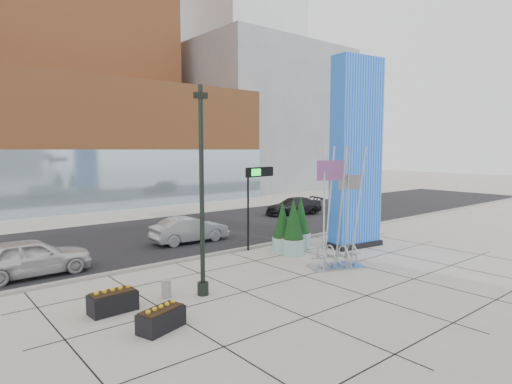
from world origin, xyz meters
TOP-DOWN VIEW (x-y plane):
  - ground at (0.00, 0.00)m, footprint 160.00×160.00m
  - street_asphalt at (0.00, 10.00)m, footprint 80.00×12.00m
  - curb_edge at (0.00, 4.00)m, footprint 80.00×0.30m
  - tower_podium at (1.00, 27.00)m, footprint 34.00×10.00m
  - tower_glass_front at (1.00, 22.20)m, footprint 34.00×0.60m
  - building_grey_parking at (26.00, 32.00)m, footprint 20.00×18.00m
  - building_pale_office at (36.00, 48.00)m, footprint 16.00×16.00m
  - blue_pylon at (6.84, 1.03)m, footprint 3.03×1.67m
  - lamp_post at (-3.29, -0.34)m, footprint 0.48×0.39m
  - public_art_sculpture at (3.02, -1.00)m, footprint 2.54×1.93m
  - concrete_bollard at (-4.40, 0.21)m, footprint 0.32×0.32m
  - overhead_street_sign at (2.70, 3.80)m, footprint 1.94×0.47m
  - round_planter_east at (4.60, 2.72)m, footprint 1.04×1.04m
  - round_planter_mid at (3.20, 2.60)m, footprint 1.00×1.00m
  - round_planter_west at (3.17, 1.80)m, footprint 1.08×1.08m
  - box_planter_north at (-6.27, 0.10)m, footprint 1.44×0.76m
  - box_planter_south at (-5.73, -2.04)m, footprint 1.46×1.03m
  - car_white_west at (-7.36, 5.80)m, footprint 4.49×1.83m
  - car_silver_mid at (0.71, 7.24)m, footprint 4.24×1.66m
  - car_dark_east at (11.98, 10.74)m, footprint 4.81×2.83m

SIDE VIEW (x-z plane):
  - ground at x=0.00m, z-range 0.00..0.00m
  - street_asphalt at x=0.00m, z-range 0.00..0.02m
  - curb_edge at x=0.00m, z-range 0.00..0.12m
  - concrete_bollard at x=-4.40m, z-range 0.00..0.63m
  - box_planter_south at x=-5.73m, z-range -0.03..0.70m
  - box_planter_north at x=-6.27m, z-range -0.03..0.74m
  - car_dark_east at x=11.98m, z-range 0.00..1.31m
  - car_silver_mid at x=0.71m, z-range 0.00..1.37m
  - car_white_west at x=-7.36m, z-range 0.00..1.53m
  - round_planter_mid at x=3.20m, z-range -0.07..2.42m
  - round_planter_east at x=4.60m, z-range -0.07..2.53m
  - round_planter_west at x=3.17m, z-range -0.07..2.64m
  - public_art_sculpture at x=3.02m, z-range -1.23..3.94m
  - tower_glass_front at x=1.00m, z-range 0.00..5.00m
  - lamp_post at x=-3.29m, z-range -0.65..6.48m
  - overhead_street_sign at x=2.70m, z-range 1.48..5.60m
  - blue_pylon at x=6.84m, z-range -0.16..9.45m
  - tower_podium at x=1.00m, z-range 0.00..11.00m
  - building_grey_parking at x=26.00m, z-range 0.00..18.00m
  - building_pale_office at x=36.00m, z-range 0.00..55.00m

